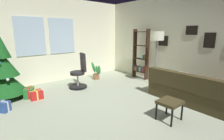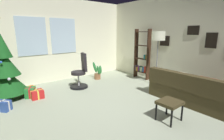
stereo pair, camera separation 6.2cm
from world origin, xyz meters
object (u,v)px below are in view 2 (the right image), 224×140
holiday_tree (5,72)px  potted_plant (97,73)px  office_chair (80,74)px  couch (200,92)px  gift_box_green (30,92)px  gift_box_gold (29,90)px  gift_box_blue (2,106)px  floor_lamp (158,39)px  footstool (170,104)px  bookshelf (142,58)px  gift_box_red (37,94)px

holiday_tree → potted_plant: 2.91m
office_chair → couch: bearing=-60.0°
gift_box_green → holiday_tree: bearing=150.2°
couch → gift_box_gold: bearing=132.6°
gift_box_blue → floor_lamp: floor_lamp is taller
footstool → gift_box_blue: size_ratio=1.13×
holiday_tree → bookshelf: size_ratio=1.16×
footstool → gift_box_blue: footstool is taller
office_chair → holiday_tree: bearing=167.6°
office_chair → gift_box_green: bearing=173.9°
bookshelf → potted_plant: bookshelf is taller
couch → potted_plant: bearing=102.3°
gift_box_gold → gift_box_blue: size_ratio=0.95×
couch → potted_plant: size_ratio=3.23×
gift_box_red → gift_box_blue: bearing=-162.9°
holiday_tree → bookshelf: 4.34m
footstool → holiday_tree: (-2.27, 3.34, 0.37)m
couch → bookshelf: size_ratio=1.14×
footstool → gift_box_green: (-1.80, 3.07, -0.22)m
gift_box_green → office_chair: office_chair is taller
gift_box_gold → floor_lamp: (3.43, -1.82, 1.41)m
holiday_tree → potted_plant: size_ratio=3.28×
gift_box_green → gift_box_blue: gift_box_green is taller
gift_box_green → potted_plant: bearing=6.9°
holiday_tree → gift_box_green: holiday_tree is taller
gift_box_gold → gift_box_blue: gift_box_blue is taller
bookshelf → couch: bearing=-104.7°
gift_box_gold → potted_plant: bearing=-0.0°
gift_box_red → office_chair: office_chair is taller
bookshelf → gift_box_red: bearing=173.5°
couch → floor_lamp: (0.34, 1.55, 1.23)m
gift_box_red → couch: bearing=-43.1°
bookshelf → gift_box_green: bearing=170.1°
couch → gift_box_blue: size_ratio=5.41×
floor_lamp → office_chair: bearing=145.9°
gift_box_green → potted_plant: size_ratio=0.62×
couch → footstool: size_ratio=4.78×
footstool → bookshelf: (1.97, 2.41, 0.44)m
floor_lamp → potted_plant: floor_lamp is taller
footstool → holiday_tree: bearing=124.2°
footstool → gift_box_green: size_ratio=1.09×
gift_box_green → floor_lamp: size_ratio=0.23×
holiday_tree → office_chair: holiday_tree is taller
gift_box_red → potted_plant: 2.35m
office_chair → floor_lamp: floor_lamp is taller
gift_box_blue → office_chair: (2.15, 0.33, 0.31)m
gift_box_blue → bookshelf: 4.52m
gift_box_blue → couch: bearing=-34.0°
gift_box_red → gift_box_gold: (-0.07, 0.53, -0.01)m
gift_box_blue → bookshelf: bookshelf is taller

